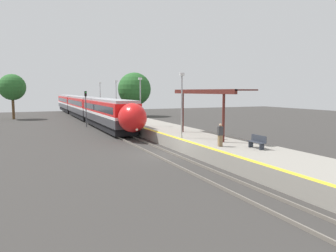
{
  "coord_description": "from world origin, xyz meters",
  "views": [
    {
      "loc": [
        -9.45,
        -22.26,
        4.81
      ],
      "look_at": [
        0.56,
        0.49,
        2.14
      ],
      "focal_mm": 35.0,
      "sensor_mm": 36.0,
      "label": 1
    }
  ],
  "objects_px": {
    "lamppost_farthest": "(100,96)",
    "lamppost_mid": "(140,98)",
    "person_waiting": "(220,135)",
    "railway_signal": "(86,105)",
    "lamppost_near": "(182,101)",
    "platform_bench": "(257,142)",
    "lamppost_far": "(116,97)",
    "train": "(84,106)"
  },
  "relations": [
    {
      "from": "person_waiting",
      "to": "lamppost_far",
      "type": "bearing_deg",
      "value": 91.45
    },
    {
      "from": "person_waiting",
      "to": "railway_signal",
      "type": "bearing_deg",
      "value": 100.52
    },
    {
      "from": "lamppost_farthest",
      "to": "lamppost_far",
      "type": "bearing_deg",
      "value": -90.0
    },
    {
      "from": "platform_bench",
      "to": "lamppost_mid",
      "type": "distance_m",
      "value": 16.95
    },
    {
      "from": "platform_bench",
      "to": "person_waiting",
      "type": "bearing_deg",
      "value": 137.42
    },
    {
      "from": "lamppost_near",
      "to": "train",
      "type": "bearing_deg",
      "value": 93.58
    },
    {
      "from": "lamppost_near",
      "to": "lamppost_far",
      "type": "xyz_separation_m",
      "value": [
        0.0,
        20.39,
        0.0
      ]
    },
    {
      "from": "platform_bench",
      "to": "railway_signal",
      "type": "relative_size",
      "value": 0.31
    },
    {
      "from": "lamppost_mid",
      "to": "train",
      "type": "bearing_deg",
      "value": 95.09
    },
    {
      "from": "person_waiting",
      "to": "lamppost_farthest",
      "type": "relative_size",
      "value": 0.3
    },
    {
      "from": "lamppost_far",
      "to": "lamppost_farthest",
      "type": "bearing_deg",
      "value": 90.0
    },
    {
      "from": "lamppost_mid",
      "to": "lamppost_farthest",
      "type": "distance_m",
      "value": 20.39
    },
    {
      "from": "railway_signal",
      "to": "lamppost_far",
      "type": "height_order",
      "value": "lamppost_far"
    },
    {
      "from": "lamppost_near",
      "to": "platform_bench",
      "type": "bearing_deg",
      "value": -69.03
    },
    {
      "from": "person_waiting",
      "to": "lamppost_mid",
      "type": "bearing_deg",
      "value": 92.43
    },
    {
      "from": "train",
      "to": "lamppost_far",
      "type": "relative_size",
      "value": 11.33
    },
    {
      "from": "lamppost_far",
      "to": "railway_signal",
      "type": "bearing_deg",
      "value": 176.52
    },
    {
      "from": "person_waiting",
      "to": "railway_signal",
      "type": "relative_size",
      "value": 0.33
    },
    {
      "from": "lamppost_near",
      "to": "lamppost_farthest",
      "type": "bearing_deg",
      "value": 90.0
    },
    {
      "from": "lamppost_farthest",
      "to": "lamppost_near",
      "type": "bearing_deg",
      "value": -90.0
    },
    {
      "from": "railway_signal",
      "to": "lamppost_mid",
      "type": "distance_m",
      "value": 11.26
    },
    {
      "from": "railway_signal",
      "to": "lamppost_far",
      "type": "relative_size",
      "value": 0.92
    },
    {
      "from": "platform_bench",
      "to": "lamppost_far",
      "type": "height_order",
      "value": "lamppost_far"
    },
    {
      "from": "train",
      "to": "railway_signal",
      "type": "bearing_deg",
      "value": -98.02
    },
    {
      "from": "platform_bench",
      "to": "person_waiting",
      "type": "xyz_separation_m",
      "value": [
        -1.81,
        1.67,
        0.35
      ]
    },
    {
      "from": "platform_bench",
      "to": "railway_signal",
      "type": "distance_m",
      "value": 27.84
    },
    {
      "from": "person_waiting",
      "to": "lamppost_far",
      "type": "distance_m",
      "value": 25.22
    },
    {
      "from": "railway_signal",
      "to": "lamppost_mid",
      "type": "xyz_separation_m",
      "value": [
        4.07,
        -10.44,
        1.11
      ]
    },
    {
      "from": "train",
      "to": "lamppost_near",
      "type": "relative_size",
      "value": 11.33
    },
    {
      "from": "lamppost_farthest",
      "to": "lamppost_mid",
      "type": "bearing_deg",
      "value": -90.0
    },
    {
      "from": "lamppost_far",
      "to": "lamppost_farthest",
      "type": "relative_size",
      "value": 1.0
    },
    {
      "from": "lamppost_near",
      "to": "lamppost_mid",
      "type": "relative_size",
      "value": 1.0
    },
    {
      "from": "lamppost_farthest",
      "to": "platform_bench",
      "type": "bearing_deg",
      "value": -86.21
    },
    {
      "from": "platform_bench",
      "to": "train",
      "type": "bearing_deg",
      "value": 96.44
    },
    {
      "from": "train",
      "to": "railway_signal",
      "type": "height_order",
      "value": "railway_signal"
    },
    {
      "from": "train",
      "to": "person_waiting",
      "type": "distance_m",
      "value": 39.13
    },
    {
      "from": "person_waiting",
      "to": "lamppost_farthest",
      "type": "height_order",
      "value": "lamppost_farthest"
    },
    {
      "from": "train",
      "to": "lamppost_farthest",
      "type": "xyz_separation_m",
      "value": [
        2.15,
        -3.72,
        1.82
      ]
    },
    {
      "from": "lamppost_near",
      "to": "lamppost_farthest",
      "type": "distance_m",
      "value": 30.59
    },
    {
      "from": "platform_bench",
      "to": "lamppost_farthest",
      "type": "bearing_deg",
      "value": 93.79
    },
    {
      "from": "platform_bench",
      "to": "railway_signal",
      "type": "height_order",
      "value": "railway_signal"
    },
    {
      "from": "railway_signal",
      "to": "lamppost_farthest",
      "type": "distance_m",
      "value": 10.81
    }
  ]
}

